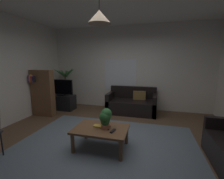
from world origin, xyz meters
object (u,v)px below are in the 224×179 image
book_on_table_0 (98,126)px  pendant_lamp (99,17)px  couch_under_window (132,104)px  potted_palm_corner (66,87)px  tv_stand (62,102)px  remote_on_table_0 (109,128)px  remote_on_table_1 (113,131)px  coffee_table (101,131)px  bookshelf_corner (43,93)px  tv (61,87)px  potted_plant_on_table (106,118)px

book_on_table_0 → pendant_lamp: size_ratio=0.27×
couch_under_window → potted_palm_corner: bearing=175.2°
couch_under_window → tv_stand: (-2.41, -0.28, -0.03)m
remote_on_table_0 → pendant_lamp: 1.96m
remote_on_table_1 → coffee_table: bearing=173.6°
coffee_table → remote_on_table_0: bearing=8.8°
coffee_table → book_on_table_0: book_on_table_0 is taller
coffee_table → bookshelf_corner: bearing=150.9°
remote_on_table_0 → potted_palm_corner: 3.44m
tv → bookshelf_corner: (-0.18, -0.68, -0.07)m
remote_on_table_0 → potted_plant_on_table: 0.21m
book_on_table_0 → pendant_lamp: (0.08, -0.04, 1.95)m
tv_stand → remote_on_table_1: bearing=-40.9°
potted_plant_on_table → tv: 2.96m
tv → pendant_lamp: 3.31m
coffee_table → potted_palm_corner: bearing=132.3°
potted_plant_on_table → tv: (-2.22, 1.94, 0.16)m
potted_plant_on_table → potted_palm_corner: (-2.34, 2.45, 0.10)m
couch_under_window → remote_on_table_0: bearing=-93.3°
book_on_table_0 → pendant_lamp: 1.95m
couch_under_window → potted_palm_corner: (-2.53, 0.21, 0.44)m
remote_on_table_0 → couch_under_window: bearing=85.8°
potted_plant_on_table → tv_stand: 2.99m
remote_on_table_0 → coffee_table: bearing=-172.1°
remote_on_table_0 → bookshelf_corner: size_ratio=0.11×
couch_under_window → book_on_table_0: (-0.35, -2.22, 0.15)m
potted_plant_on_table → coffee_table: bearing=-167.3°
tv → potted_plant_on_table: bearing=-41.2°
couch_under_window → remote_on_table_1: 2.35m
potted_plant_on_table → tv: bearing=138.8°
book_on_table_0 → tv: 2.84m
potted_plant_on_table → potted_palm_corner: potted_palm_corner is taller
remote_on_table_0 → tv: (-2.28, 1.94, 0.36)m
pendant_lamp → remote_on_table_0: bearing=8.8°
couch_under_window → remote_on_table_0: 2.25m
remote_on_table_1 → bookshelf_corner: bearing=163.9°
coffee_table → pendant_lamp: pendant_lamp is taller
tv_stand → remote_on_table_0: bearing=-40.7°
remote_on_table_1 → potted_palm_corner: size_ratio=0.11×
book_on_table_0 → remote_on_table_0: 0.22m
book_on_table_0 → potted_plant_on_table: bearing=-6.2°
couch_under_window → coffee_table: (-0.28, -2.26, 0.07)m
book_on_table_0 → remote_on_table_0: book_on_table_0 is taller
coffee_table → tv: tv is taller
remote_on_table_0 → potted_plant_on_table: (-0.06, -0.00, 0.20)m
potted_palm_corner → bookshelf_corner: bearing=-93.2°
bookshelf_corner → pendant_lamp: 3.13m
bookshelf_corner → pendant_lamp: (2.32, -1.29, 1.67)m
remote_on_table_0 → remote_on_table_1: (0.11, -0.11, 0.00)m
remote_on_table_1 → potted_plant_on_table: size_ratio=0.42×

